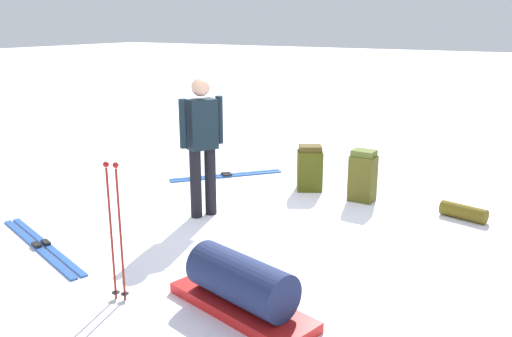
# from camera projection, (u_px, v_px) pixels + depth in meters

# --- Properties ---
(ground_plane) EXTENTS (80.00, 80.00, 0.00)m
(ground_plane) POSITION_uv_depth(u_px,v_px,m) (256.00, 225.00, 6.37)
(ground_plane) COLOR white
(skier_standing) EXTENTS (0.35, 0.52, 1.70)m
(skier_standing) POSITION_uv_depth(u_px,v_px,m) (202.00, 140.00, 6.46)
(skier_standing) COLOR black
(skier_standing) RESTS_ON ground_plane
(ski_pair_near) EXTENTS (1.27, 1.46, 0.05)m
(ski_pair_near) POSITION_uv_depth(u_px,v_px,m) (227.00, 175.00, 8.38)
(ski_pair_near) COLOR #2454A0
(ski_pair_near) RESTS_ON ground_plane
(ski_pair_far) EXTENTS (1.94, 0.78, 0.05)m
(ski_pair_far) POSITION_uv_depth(u_px,v_px,m) (41.00, 245.00, 5.78)
(ski_pair_far) COLOR #28519C
(ski_pair_far) RESTS_ON ground_plane
(backpack_large_dark) EXTENTS (0.44, 0.41, 0.65)m
(backpack_large_dark) POSITION_uv_depth(u_px,v_px,m) (310.00, 168.00, 7.63)
(backpack_large_dark) COLOR #424610
(backpack_large_dark) RESTS_ON ground_plane
(backpack_bright) EXTENTS (0.33, 0.26, 0.70)m
(backpack_bright) POSITION_uv_depth(u_px,v_px,m) (363.00, 176.00, 7.17)
(backpack_bright) COLOR #4D4A17
(backpack_bright) RESTS_ON ground_plane
(ski_poles_planted_near) EXTENTS (0.15, 0.09, 1.24)m
(ski_poles_planted_near) POSITION_uv_depth(u_px,v_px,m) (115.00, 225.00, 4.51)
(ski_poles_planted_near) COLOR maroon
(ski_poles_planted_near) RESTS_ON ground_plane
(gear_sled) EXTENTS (1.44, 0.77, 0.49)m
(gear_sled) POSITION_uv_depth(u_px,v_px,m) (241.00, 287.00, 4.44)
(gear_sled) COLOR red
(gear_sled) RESTS_ON ground_plane
(sleeping_mat_rolled) EXTENTS (0.58, 0.30, 0.18)m
(sleeping_mat_rolled) POSITION_uv_depth(u_px,v_px,m) (463.00, 212.00, 6.56)
(sleeping_mat_rolled) COLOR brown
(sleeping_mat_rolled) RESTS_ON ground_plane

